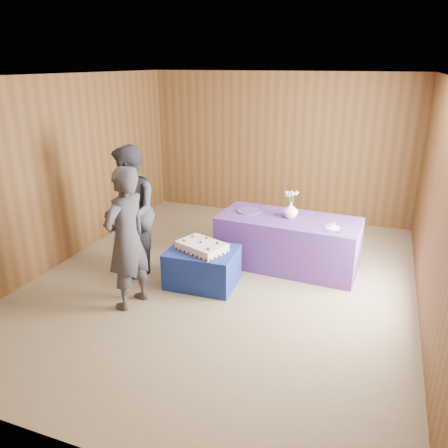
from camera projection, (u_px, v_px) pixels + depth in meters
The scene contains 13 objects.
ground at pixel (223, 281), 6.05m from camera, with size 6.00×6.00×0.00m, color gray.
room_shell at pixel (223, 152), 5.41m from camera, with size 5.04×6.04×2.72m.
cake_table at pixel (202, 267), 5.89m from camera, with size 0.90×0.70×0.50m, color #1B2D99.
serving_table at pixel (288, 242), 6.38m from camera, with size 2.00×0.90×0.75m, color #69338E.
sheet_cake at pixel (202, 246), 5.77m from camera, with size 0.75×0.64×0.15m.
vase at pixel (291, 210), 6.24m from camera, with size 0.22×0.22×0.23m, color white.
flower_spray at pixel (291, 194), 6.15m from camera, with size 0.20×0.20×0.15m.
platter at pixel (249, 211), 6.52m from camera, with size 0.37×0.37×0.02m, color #5E458B.
plate at pixel (332, 227), 5.88m from camera, with size 0.21×0.21×0.01m, color white.
cake_slice at pixel (332, 225), 5.87m from camera, with size 0.07×0.06×0.07m.
knife at pixel (332, 232), 5.73m from camera, with size 0.26×0.02×0.00m, color #B3B3B8.
guest_left at pixel (126, 239), 5.17m from camera, with size 0.64×0.42×1.76m, color #383640.
guest_right at pixel (130, 212), 5.98m from camera, with size 0.89×0.69×1.83m, color #363540.
Camera 1 is at (1.88, -5.05, 2.85)m, focal length 35.00 mm.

